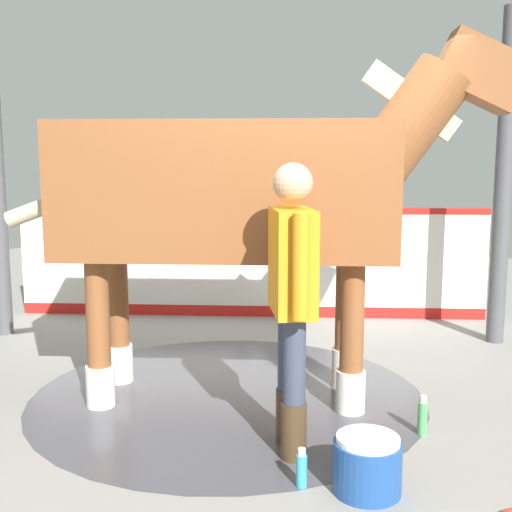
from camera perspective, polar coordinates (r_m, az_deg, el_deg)
The scene contains 9 objects.
ground_plane at distance 4.69m, azimuth 0.64°, elevation -12.89°, with size 16.00×16.00×0.02m, color gray.
wet_patch at distance 4.77m, azimuth -2.53°, elevation -12.35°, with size 2.86×2.86×0.00m, color #4C4C54.
barrier_wall at distance 6.97m, azimuth -0.52°, elevation -0.91°, with size 2.24×4.65×1.20m.
roof_post_near at distance 6.29m, azimuth 21.31°, elevation 6.39°, with size 0.16×0.16×3.06m, color #4C4C51.
horse at distance 4.45m, azimuth -1.20°, elevation 5.62°, with size 1.88×3.36×2.57m.
handler at distance 3.65m, azimuth 3.24°, elevation -2.91°, with size 0.58×0.46×1.69m.
wash_bucket at distance 3.50m, azimuth 9.94°, elevation -17.94°, with size 0.36×0.36×0.30m.
bottle_shampoo at distance 3.53m, azimuth 4.11°, elevation -18.53°, with size 0.06×0.06×0.21m.
bottle_spray at distance 4.23m, azimuth 14.70°, elevation -13.76°, with size 0.06×0.06×0.25m.
Camera 1 is at (3.86, 2.03, 1.70)m, focal length 44.62 mm.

